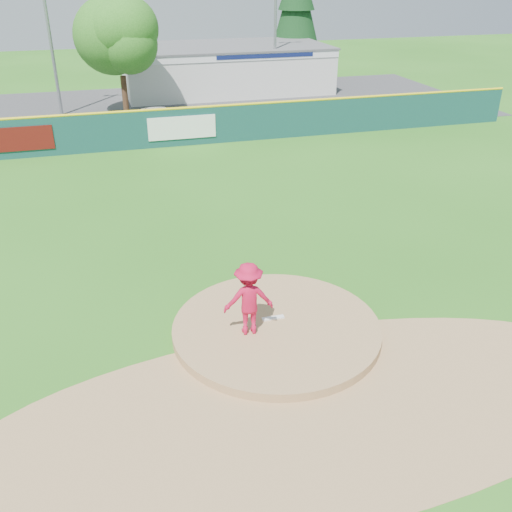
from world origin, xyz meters
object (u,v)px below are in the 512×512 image
object	(u,v)px
van	(163,119)
pool_building_grp	(225,68)
pitcher	(249,299)
deciduous_tree	(119,42)
light_pole_right	(275,15)
conifer_tree	(296,7)
light_pole_left	(46,14)

from	to	relation	value
van	pool_building_grp	distance (m)	12.00
pitcher	deciduous_tree	size ratio (longest dim) A/B	0.27
pool_building_grp	light_pole_right	xyz separation A→B (m)	(3.00, -2.99, 3.88)
pitcher	conifer_tree	distance (m)	38.87
deciduous_tree	pitcher	bearing A→B (deg)	-87.22
pool_building_grp	light_pole_left	world-z (taller)	light_pole_left
van	light_pole_right	distance (m)	12.65
deciduous_tree	conifer_tree	bearing A→B (deg)	36.25
pitcher	light_pole_left	world-z (taller)	light_pole_left
conifer_tree	light_pole_right	xyz separation A→B (m)	(-4.00, -7.00, 0.00)
van	light_pole_right	size ratio (longest dim) A/B	0.44
pool_building_grp	conifer_tree	size ratio (longest dim) A/B	1.60
pitcher	deciduous_tree	world-z (taller)	deciduous_tree
conifer_tree	light_pole_right	bearing A→B (deg)	-119.74
pitcher	pool_building_grp	distance (m)	32.80
van	conifer_tree	bearing A→B (deg)	-28.81
conifer_tree	light_pole_left	xyz separation A→B (m)	(-19.00, -9.00, 0.51)
light_pole_left	deciduous_tree	bearing A→B (deg)	-26.57
light_pole_left	light_pole_right	xyz separation A→B (m)	(15.00, 2.00, -0.51)
light_pole_right	pool_building_grp	bearing A→B (deg)	135.05
van	conifer_tree	world-z (taller)	conifer_tree
pitcher	deciduous_tree	xyz separation A→B (m)	(-1.22, 25.09, 3.32)
van	deciduous_tree	size ratio (longest dim) A/B	0.60
light_pole_left	conifer_tree	bearing A→B (deg)	25.35
van	pool_building_grp	xyz separation A→B (m)	(6.11, 10.27, 1.03)
light_pole_right	van	bearing A→B (deg)	-141.36
van	deciduous_tree	world-z (taller)	deciduous_tree
conifer_tree	pitcher	bearing A→B (deg)	-110.90
pitcher	light_pole_left	size ratio (longest dim) A/B	0.18
deciduous_tree	light_pole_right	distance (m)	11.75
deciduous_tree	van	bearing A→B (deg)	-59.98
light_pole_left	light_pole_right	distance (m)	15.14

